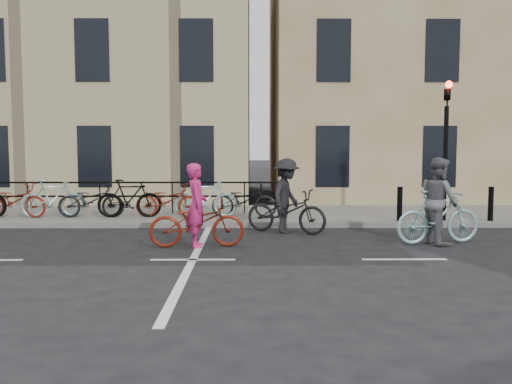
{
  "coord_description": "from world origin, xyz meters",
  "views": [
    {
      "loc": [
        1.11,
        -10.59,
        2.21
      ],
      "look_at": [
        1.21,
        2.13,
        1.1
      ],
      "focal_mm": 40.0,
      "sensor_mm": 36.0,
      "label": 1
    }
  ],
  "objects_px": {
    "cyclist_pink": "(197,218)",
    "cyclist_grey": "(439,209)",
    "cyclist_dark": "(286,204)",
    "traffic_light": "(446,133)"
  },
  "relations": [
    {
      "from": "cyclist_pink",
      "to": "cyclist_grey",
      "type": "xyz_separation_m",
      "value": [
        5.23,
        0.34,
        0.15
      ]
    },
    {
      "from": "cyclist_dark",
      "to": "cyclist_pink",
      "type": "bearing_deg",
      "value": 158.07
    },
    {
      "from": "traffic_light",
      "to": "cyclist_grey",
      "type": "bearing_deg",
      "value": -111.06
    },
    {
      "from": "cyclist_pink",
      "to": "cyclist_grey",
      "type": "distance_m",
      "value": 5.24
    },
    {
      "from": "cyclist_pink",
      "to": "cyclist_dark",
      "type": "bearing_deg",
      "value": -52.61
    },
    {
      "from": "traffic_light",
      "to": "cyclist_dark",
      "type": "height_order",
      "value": "traffic_light"
    },
    {
      "from": "cyclist_pink",
      "to": "cyclist_grey",
      "type": "relative_size",
      "value": 1.01
    },
    {
      "from": "cyclist_pink",
      "to": "cyclist_grey",
      "type": "height_order",
      "value": "cyclist_grey"
    },
    {
      "from": "traffic_light",
      "to": "cyclist_pink",
      "type": "relative_size",
      "value": 1.9
    },
    {
      "from": "traffic_light",
      "to": "cyclist_pink",
      "type": "xyz_separation_m",
      "value": [
        -6.25,
        -2.99,
        -1.84
      ]
    }
  ]
}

